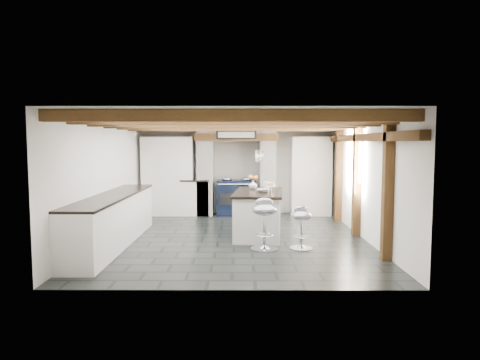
{
  "coord_description": "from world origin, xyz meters",
  "views": [
    {
      "loc": [
        0.14,
        -8.25,
        1.86
      ],
      "look_at": [
        0.1,
        0.4,
        1.1
      ],
      "focal_mm": 32.0,
      "sensor_mm": 36.0,
      "label": 1
    }
  ],
  "objects_px": {
    "kitchen_island": "(258,213)",
    "bar_stool_far": "(264,218)",
    "range_cooker": "(236,197)",
    "bar_stool_near": "(301,222)"
  },
  "relations": [
    {
      "from": "bar_stool_far",
      "to": "range_cooker",
      "type": "bearing_deg",
      "value": 94.7
    },
    {
      "from": "bar_stool_near",
      "to": "bar_stool_far",
      "type": "distance_m",
      "value": 0.65
    },
    {
      "from": "kitchen_island",
      "to": "bar_stool_far",
      "type": "xyz_separation_m",
      "value": [
        0.06,
        -1.18,
        0.1
      ]
    },
    {
      "from": "range_cooker",
      "to": "bar_stool_near",
      "type": "relative_size",
      "value": 1.32
    },
    {
      "from": "bar_stool_near",
      "to": "bar_stool_far",
      "type": "xyz_separation_m",
      "value": [
        -0.64,
        -0.05,
        0.09
      ]
    },
    {
      "from": "range_cooker",
      "to": "kitchen_island",
      "type": "distance_m",
      "value": 2.49
    },
    {
      "from": "bar_stool_near",
      "to": "bar_stool_far",
      "type": "relative_size",
      "value": 0.84
    },
    {
      "from": "kitchen_island",
      "to": "bar_stool_near",
      "type": "distance_m",
      "value": 1.33
    },
    {
      "from": "range_cooker",
      "to": "kitchen_island",
      "type": "bearing_deg",
      "value": -79.11
    },
    {
      "from": "range_cooker",
      "to": "bar_stool_far",
      "type": "bearing_deg",
      "value": -81.69
    }
  ]
}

